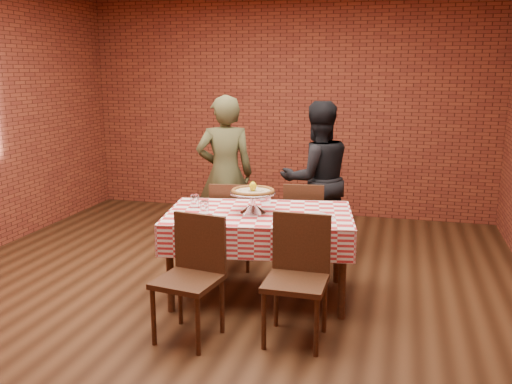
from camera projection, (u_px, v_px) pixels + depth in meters
ground at (214, 294)px, 4.86m from camera, size 6.00×6.00×0.00m
back_wall at (286, 107)px, 7.37m from camera, size 5.50×0.00×5.50m
table at (259, 255)px, 4.74m from camera, size 1.67×1.17×0.75m
tablecloth at (259, 227)px, 4.69m from camera, size 1.71×1.21×0.26m
pizza_stand at (253, 202)px, 4.63m from camera, size 0.46×0.46×0.17m
pizza at (253, 192)px, 4.61m from camera, size 0.43×0.43×0.03m
lemon at (253, 186)px, 4.60m from camera, size 0.07×0.07×0.08m
water_glass_left at (204, 208)px, 4.57m from camera, size 0.08×0.08×0.11m
water_glass_right at (195, 201)px, 4.80m from camera, size 0.08×0.08×0.11m
side_plate at (319, 215)px, 4.55m from camera, size 0.16×0.16×0.01m
sweetener_packet_a at (328, 220)px, 4.41m from camera, size 0.06×0.06×0.00m
sweetener_packet_b at (332, 218)px, 4.46m from camera, size 0.06×0.05×0.00m
condiment_caddy at (264, 196)px, 4.96m from camera, size 0.12×0.11×0.14m
chair_near_left at (188, 281)px, 3.96m from camera, size 0.48×0.48×0.90m
chair_near_right at (296, 282)px, 3.93m from camera, size 0.44×0.44×0.91m
chair_far_left at (233, 224)px, 5.46m from camera, size 0.44×0.44×0.88m
chair_far_right at (304, 224)px, 5.49m from camera, size 0.43×0.43×0.87m
diner_olive at (225, 174)px, 5.90m from camera, size 0.72×0.60×1.68m
diner_black at (317, 179)px, 5.78m from camera, size 0.99×0.92×1.63m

